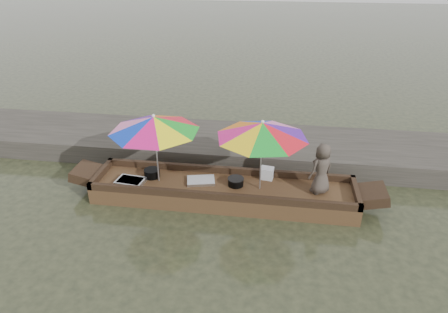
# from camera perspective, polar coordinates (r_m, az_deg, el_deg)

# --- Properties ---
(water) EXTENTS (80.00, 80.00, 0.00)m
(water) POSITION_cam_1_polar(r_m,az_deg,el_deg) (8.76, -0.10, -6.12)
(water) COLOR #252A1C
(water) RESTS_ON ground
(dock) EXTENTS (22.00, 2.20, 0.50)m
(dock) POSITION_cam_1_polar(r_m,az_deg,el_deg) (10.55, 1.65, 1.53)
(dock) COLOR #2D2B26
(dock) RESTS_ON ground
(boat_hull) EXTENTS (5.61, 1.20, 0.35)m
(boat_hull) POSITION_cam_1_polar(r_m,az_deg,el_deg) (8.67, -0.10, -5.16)
(boat_hull) COLOR #3C2919
(boat_hull) RESTS_ON water
(cooking_pot) EXTENTS (0.35, 0.35, 0.18)m
(cooking_pot) POSITION_cam_1_polar(r_m,az_deg,el_deg) (9.00, -10.25, -2.35)
(cooking_pot) COLOR black
(cooking_pot) RESTS_ON boat_hull
(tray_crayfish) EXTENTS (0.63, 0.47, 0.09)m
(tray_crayfish) POSITION_cam_1_polar(r_m,az_deg,el_deg) (8.87, -13.22, -3.51)
(tray_crayfish) COLOR silver
(tray_crayfish) RESTS_ON boat_hull
(tray_scallop) EXTENTS (0.67, 0.53, 0.06)m
(tray_scallop) POSITION_cam_1_polar(r_m,az_deg,el_deg) (8.71, -3.32, -3.46)
(tray_scallop) COLOR silver
(tray_scallop) RESTS_ON boat_hull
(charcoal_grill) EXTENTS (0.33, 0.33, 0.16)m
(charcoal_grill) POSITION_cam_1_polar(r_m,az_deg,el_deg) (8.55, 1.69, -3.67)
(charcoal_grill) COLOR black
(charcoal_grill) RESTS_ON boat_hull
(supply_bag) EXTENTS (0.31, 0.26, 0.26)m
(supply_bag) POSITION_cam_1_polar(r_m,az_deg,el_deg) (8.83, 6.15, -2.38)
(supply_bag) COLOR silver
(supply_bag) RESTS_ON boat_hull
(vendor) EXTENTS (0.64, 0.61, 1.10)m
(vendor) POSITION_cam_1_polar(r_m,az_deg,el_deg) (8.32, 13.77, -1.71)
(vendor) COLOR #433A33
(vendor) RESTS_ON boat_hull
(umbrella_bow) EXTENTS (2.46, 2.46, 1.55)m
(umbrella_bow) POSITION_cam_1_polar(r_m,az_deg,el_deg) (8.51, -9.65, 1.08)
(umbrella_bow) COLOR green
(umbrella_bow) RESTS_ON boat_hull
(umbrella_stern) EXTENTS (2.18, 2.18, 1.55)m
(umbrella_stern) POSITION_cam_1_polar(r_m,az_deg,el_deg) (8.14, 5.32, 0.10)
(umbrella_stern) COLOR #5214A5
(umbrella_stern) RESTS_ON boat_hull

